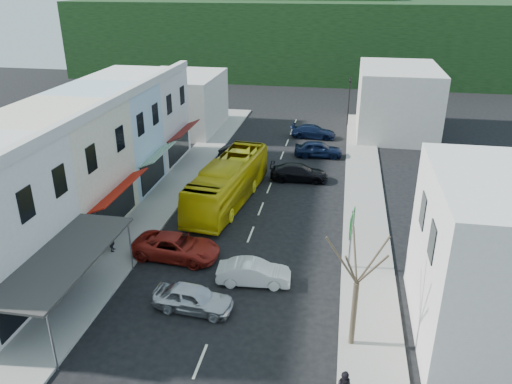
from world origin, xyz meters
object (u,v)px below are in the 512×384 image
car_white (254,272)px  street_tree (357,283)px  traffic_signal (349,102)px  car_silver (193,298)px  bus (228,183)px  direction_sign (351,241)px  pedestrian_left (112,238)px  car_red (177,247)px

car_white → street_tree: bearing=-132.8°
car_white → traffic_signal: 33.44m
car_silver → bus: bearing=10.5°
bus → street_tree: bearing=-51.0°
street_tree → direction_sign: bearing=91.5°
direction_sign → traffic_signal: bearing=99.1°
car_silver → pedestrian_left: pedestrian_left is taller
traffic_signal → pedestrian_left: bearing=60.8°
bus → car_white: bearing=-63.0°
direction_sign → street_tree: (0.17, -6.61, 1.52)m
car_white → pedestrian_left: 9.31m
car_red → street_tree: 12.37m
car_white → pedestrian_left: pedestrian_left is taller
traffic_signal → street_tree: bearing=85.6°
bus → direction_sign: direction_sign is taller
bus → car_red: 8.53m
car_red → street_tree: street_tree is taller
bus → traffic_signal: traffic_signal is taller
bus → car_silver: 13.28m
street_tree → bus: bearing=122.3°
car_red → pedestrian_left: (-4.07, -0.16, 0.30)m
car_white → street_tree: (5.34, -4.20, 2.69)m
car_red → street_tree: bearing=-115.5°
car_red → direction_sign: 10.32m
direction_sign → car_silver: bearing=-137.3°
car_white → street_tree: 7.31m
car_silver → street_tree: street_tree is taller
bus → car_white: size_ratio=2.64×
car_white → street_tree: street_tree is taller
bus → direction_sign: size_ratio=3.09×
direction_sign → traffic_signal: traffic_signal is taller
bus → pedestrian_left: (-5.31, -8.56, -0.55)m
car_silver → traffic_signal: (7.34, 35.94, 2.04)m
pedestrian_left → street_tree: (14.48, -5.94, 2.39)m
bus → street_tree: street_tree is taller
car_red → car_white: bearing=-105.7°
car_white → traffic_signal: size_ratio=0.80×
car_white → pedestrian_left: (-9.14, 1.74, 0.30)m
pedestrian_left → traffic_signal: bearing=-38.9°
pedestrian_left → street_tree: street_tree is taller
car_silver → traffic_signal: size_ratio=0.80×
bus → pedestrian_left: bearing=-115.2°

